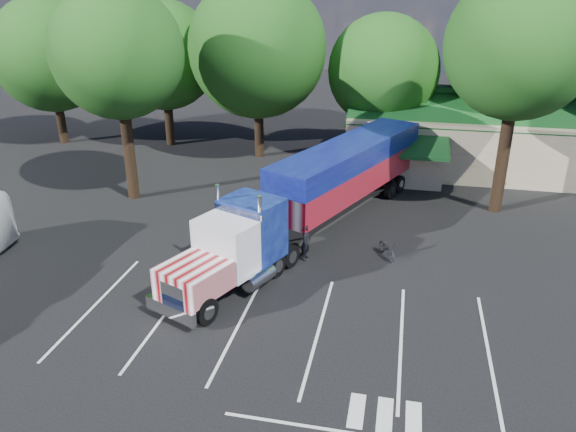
% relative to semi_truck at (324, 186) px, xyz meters
% --- Properties ---
extents(ground, '(120.00, 120.00, 0.00)m').
position_rel_semi_truck_xyz_m(ground, '(-1.85, -3.85, -2.50)').
color(ground, black).
rests_on(ground, ground).
extents(event_hall, '(24.20, 14.12, 5.55)m').
position_rel_semi_truck_xyz_m(event_hall, '(11.89, 13.96, -0.29)').
color(event_hall, '#B9AD89').
rests_on(event_hall, ground).
extents(tree_row_a, '(9.00, 9.00, 11.68)m').
position_rel_semi_truck_xyz_m(tree_row_a, '(-23.85, 12.65, 4.66)').
color(tree_row_a, black).
rests_on(tree_row_a, ground).
extents(tree_row_b, '(8.40, 8.40, 11.35)m').
position_rel_semi_truck_xyz_m(tree_row_b, '(-14.85, 13.95, 4.63)').
color(tree_row_b, black).
rests_on(tree_row_b, ground).
extents(tree_row_c, '(10.00, 10.00, 13.05)m').
position_rel_semi_truck_xyz_m(tree_row_c, '(-6.85, 12.35, 5.54)').
color(tree_row_c, black).
rests_on(tree_row_c, ground).
extents(tree_row_d, '(8.00, 8.00, 10.60)m').
position_rel_semi_truck_xyz_m(tree_row_d, '(2.15, 13.65, 4.09)').
color(tree_row_d, black).
rests_on(tree_row_d, ground).
extents(tree_row_e, '(9.60, 9.60, 12.90)m').
position_rel_semi_truck_xyz_m(tree_row_e, '(11.15, 14.15, 5.59)').
color(tree_row_e, black).
rests_on(tree_row_e, ground).
extents(tree_near_left, '(7.60, 7.60, 12.65)m').
position_rel_semi_truck_xyz_m(tree_near_left, '(-12.35, 2.15, 6.31)').
color(tree_near_left, black).
rests_on(tree_near_left, ground).
extents(tree_near_right, '(8.00, 8.00, 13.50)m').
position_rel_semi_truck_xyz_m(tree_near_right, '(9.65, 4.65, 6.96)').
color(tree_near_right, black).
rests_on(tree_near_right, ground).
extents(semi_truck, '(10.59, 20.40, 4.42)m').
position_rel_semi_truck_xyz_m(semi_truck, '(0.00, 0.00, 0.00)').
color(semi_truck, black).
rests_on(semi_truck, ground).
extents(woman, '(0.52, 0.73, 1.87)m').
position_rel_semi_truck_xyz_m(woman, '(-0.25, -3.85, -1.56)').
color(woman, black).
rests_on(woman, ground).
extents(bicycle, '(1.32, 1.80, 0.90)m').
position_rel_semi_truck_xyz_m(bicycle, '(3.65, -2.75, -2.05)').
color(bicycle, black).
rests_on(bicycle, ground).
extents(silver_sedan, '(4.05, 2.17, 1.27)m').
position_rel_semi_truck_xyz_m(silver_sedan, '(6.47, 10.15, -1.87)').
color(silver_sedan, '#ACAEB3').
rests_on(silver_sedan, ground).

